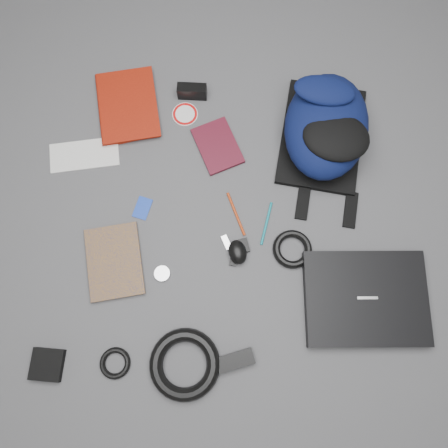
{
  "coord_description": "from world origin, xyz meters",
  "views": [
    {
      "loc": [
        -0.01,
        -0.34,
        1.37
      ],
      "look_at": [
        0.0,
        0.0,
        0.02
      ],
      "focal_mm": 35.0,
      "sensor_mm": 36.0,
      "label": 1
    }
  ],
  "objects_px": {
    "backpack": "(326,126)",
    "mouse": "(238,252)",
    "comic_book": "(87,266)",
    "pouch": "(47,365)",
    "compact_camera": "(192,91)",
    "laptop": "(366,298)",
    "power_brick": "(235,360)",
    "dvd_case": "(218,146)",
    "textbook_red": "(99,110)"
  },
  "relations": [
    {
      "from": "backpack",
      "to": "mouse",
      "type": "bearing_deg",
      "value": -115.5
    },
    {
      "from": "comic_book",
      "to": "pouch",
      "type": "relative_size",
      "value": 2.51
    },
    {
      "from": "backpack",
      "to": "compact_camera",
      "type": "relative_size",
      "value": 4.16
    },
    {
      "from": "backpack",
      "to": "compact_camera",
      "type": "xyz_separation_m",
      "value": [
        -0.43,
        0.17,
        -0.06
      ]
    },
    {
      "from": "compact_camera",
      "to": "laptop",
      "type": "bearing_deg",
      "value": -49.45
    },
    {
      "from": "mouse",
      "to": "power_brick",
      "type": "bearing_deg",
      "value": -105.71
    },
    {
      "from": "compact_camera",
      "to": "power_brick",
      "type": "distance_m",
      "value": 0.9
    },
    {
      "from": "laptop",
      "to": "dvd_case",
      "type": "height_order",
      "value": "laptop"
    },
    {
      "from": "backpack",
      "to": "pouch",
      "type": "xyz_separation_m",
      "value": [
        -0.87,
        -0.72,
        -0.07
      ]
    },
    {
      "from": "backpack",
      "to": "laptop",
      "type": "height_order",
      "value": "backpack"
    },
    {
      "from": "comic_book",
      "to": "compact_camera",
      "type": "distance_m",
      "value": 0.68
    },
    {
      "from": "comic_book",
      "to": "compact_camera",
      "type": "height_order",
      "value": "compact_camera"
    },
    {
      "from": "laptop",
      "to": "comic_book",
      "type": "relative_size",
      "value": 1.6
    },
    {
      "from": "textbook_red",
      "to": "comic_book",
      "type": "bearing_deg",
      "value": -99.23
    },
    {
      "from": "pouch",
      "to": "power_brick",
      "type": "bearing_deg",
      "value": -0.12
    },
    {
      "from": "laptop",
      "to": "textbook_red",
      "type": "bearing_deg",
      "value": 143.26
    },
    {
      "from": "laptop",
      "to": "compact_camera",
      "type": "height_order",
      "value": "compact_camera"
    },
    {
      "from": "dvd_case",
      "to": "compact_camera",
      "type": "distance_m",
      "value": 0.21
    },
    {
      "from": "power_brick",
      "to": "pouch",
      "type": "height_order",
      "value": "power_brick"
    },
    {
      "from": "backpack",
      "to": "power_brick",
      "type": "height_order",
      "value": "backpack"
    },
    {
      "from": "laptop",
      "to": "mouse",
      "type": "bearing_deg",
      "value": 159.56
    },
    {
      "from": "comic_book",
      "to": "compact_camera",
      "type": "bearing_deg",
      "value": 52.35
    },
    {
      "from": "comic_book",
      "to": "power_brick",
      "type": "height_order",
      "value": "power_brick"
    },
    {
      "from": "comic_book",
      "to": "power_brick",
      "type": "distance_m",
      "value": 0.54
    },
    {
      "from": "comic_book",
      "to": "pouch",
      "type": "height_order",
      "value": "pouch"
    },
    {
      "from": "compact_camera",
      "to": "pouch",
      "type": "relative_size",
      "value": 1.08
    },
    {
      "from": "laptop",
      "to": "pouch",
      "type": "relative_size",
      "value": 4.01
    },
    {
      "from": "laptop",
      "to": "compact_camera",
      "type": "xyz_separation_m",
      "value": [
        -0.53,
        0.72,
        0.01
      ]
    },
    {
      "from": "dvd_case",
      "to": "pouch",
      "type": "bearing_deg",
      "value": -148.49
    },
    {
      "from": "mouse",
      "to": "power_brick",
      "type": "height_order",
      "value": "mouse"
    },
    {
      "from": "comic_book",
      "to": "dvd_case",
      "type": "xyz_separation_m",
      "value": [
        0.42,
        0.4,
        -0.0
      ]
    },
    {
      "from": "comic_book",
      "to": "pouch",
      "type": "bearing_deg",
      "value": -117.82
    },
    {
      "from": "dvd_case",
      "to": "pouch",
      "type": "relative_size",
      "value": 1.92
    },
    {
      "from": "mouse",
      "to": "dvd_case",
      "type": "bearing_deg",
      "value": 85.79
    },
    {
      "from": "laptop",
      "to": "compact_camera",
      "type": "relative_size",
      "value": 3.71
    },
    {
      "from": "laptop",
      "to": "compact_camera",
      "type": "distance_m",
      "value": 0.89
    },
    {
      "from": "dvd_case",
      "to": "mouse",
      "type": "distance_m",
      "value": 0.37
    },
    {
      "from": "power_brick",
      "to": "backpack",
      "type": "bearing_deg",
      "value": 51.62
    },
    {
      "from": "compact_camera",
      "to": "comic_book",
      "type": "bearing_deg",
      "value": -115.06
    },
    {
      "from": "power_brick",
      "to": "pouch",
      "type": "xyz_separation_m",
      "value": [
        -0.56,
        0.0,
        -0.0
      ]
    },
    {
      "from": "backpack",
      "to": "mouse",
      "type": "xyz_separation_m",
      "value": [
        -0.3,
        -0.39,
        -0.07
      ]
    },
    {
      "from": "textbook_red",
      "to": "dvd_case",
      "type": "relative_size",
      "value": 1.51
    },
    {
      "from": "dvd_case",
      "to": "power_brick",
      "type": "relative_size",
      "value": 1.61
    },
    {
      "from": "laptop",
      "to": "comic_book",
      "type": "height_order",
      "value": "laptop"
    },
    {
      "from": "pouch",
      "to": "compact_camera",
      "type": "bearing_deg",
      "value": 63.81
    },
    {
      "from": "pouch",
      "to": "comic_book",
      "type": "bearing_deg",
      "value": 70.57
    },
    {
      "from": "mouse",
      "to": "power_brick",
      "type": "distance_m",
      "value": 0.33
    },
    {
      "from": "laptop",
      "to": "power_brick",
      "type": "xyz_separation_m",
      "value": [
        -0.4,
        -0.17,
        -0.0
      ]
    },
    {
      "from": "dvd_case",
      "to": "laptop",
      "type": "bearing_deg",
      "value": -71.16
    },
    {
      "from": "textbook_red",
      "to": "pouch",
      "type": "xyz_separation_m",
      "value": [
        -0.11,
        -0.83,
        -0.0
      ]
    }
  ]
}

